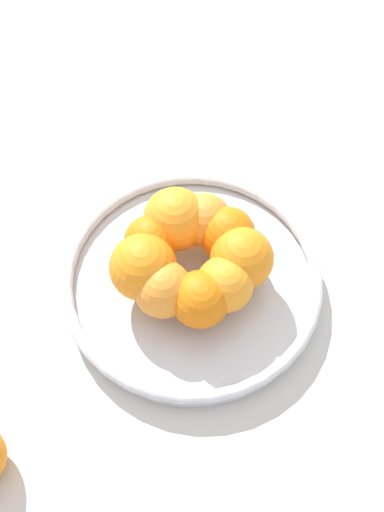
# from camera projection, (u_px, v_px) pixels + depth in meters

# --- Properties ---
(ground_plane) EXTENTS (4.00, 4.00, 0.00)m
(ground_plane) POSITION_uv_depth(u_px,v_px,m) (192.00, 284.00, 0.65)
(ground_plane) COLOR beige
(fruit_bowl) EXTENTS (0.33, 0.33, 0.03)m
(fruit_bowl) POSITION_uv_depth(u_px,v_px,m) (192.00, 278.00, 0.63)
(fruit_bowl) COLOR silver
(fruit_bowl) RESTS_ON ground_plane
(orange_pile) EXTENTS (0.18, 0.19, 0.08)m
(orange_pile) POSITION_uv_depth(u_px,v_px,m) (191.00, 254.00, 0.59)
(orange_pile) COLOR orange
(orange_pile) RESTS_ON fruit_bowl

